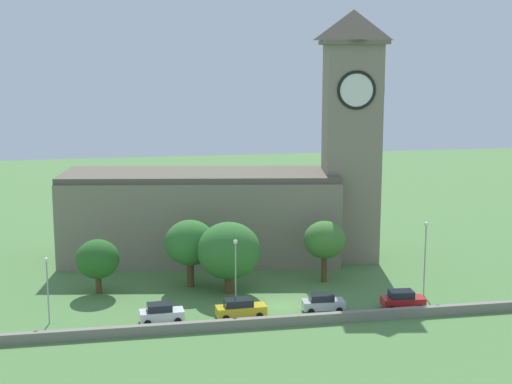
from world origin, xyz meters
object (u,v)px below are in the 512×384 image
at_px(tree_churchyard, 325,240).
at_px(car_white, 161,313).
at_px(car_yellow, 240,308).
at_px(car_silver, 323,303).
at_px(tree_by_tower, 190,243).
at_px(car_red, 403,300).
at_px(streetlamp_central, 425,247).
at_px(tree_riverside_west, 229,251).
at_px(tree_riverside_east, 98,259).
at_px(streetlamp_west_end, 47,279).
at_px(church, 238,196).
at_px(streetlamp_west_mid, 236,263).

bearing_deg(tree_churchyard, car_white, -152.33).
height_order(car_yellow, car_silver, car_yellow).
xyz_separation_m(car_white, tree_by_tower, (3.85, 10.66, 3.91)).
bearing_deg(car_silver, tree_by_tower, 138.24).
height_order(car_red, tree_churchyard, tree_churchyard).
relative_size(car_silver, tree_by_tower, 0.57).
height_order(car_white, tree_by_tower, tree_by_tower).
relative_size(streetlamp_central, tree_riverside_west, 1.04).
bearing_deg(tree_riverside_east, car_white, -59.92).
bearing_deg(car_white, streetlamp_west_end, 170.63).
bearing_deg(streetlamp_west_end, tree_by_tower, 32.39).
bearing_deg(car_white, tree_churchyard, 27.67).
bearing_deg(car_silver, streetlamp_central, 13.85).
height_order(car_yellow, car_red, car_red).
bearing_deg(car_yellow, tree_by_tower, 108.54).
xyz_separation_m(car_white, tree_riverside_east, (-5.86, 10.12, 2.76)).
distance_m(church, car_silver, 22.63).
bearing_deg(streetlamp_west_mid, streetlamp_central, 2.18).
xyz_separation_m(car_silver, tree_churchyard, (2.84, 9.59, 3.80)).
xyz_separation_m(car_yellow, car_silver, (8.19, 0.25, -0.04)).
bearing_deg(car_red, car_yellow, 178.32).
distance_m(streetlamp_west_end, tree_by_tower, 16.73).
distance_m(car_white, tree_riverside_east, 12.01).
xyz_separation_m(church, streetlamp_west_end, (-21.06, -19.41, -3.50)).
bearing_deg(tree_riverside_east, car_yellow, -37.56).
distance_m(car_white, tree_by_tower, 11.98).
height_order(streetlamp_west_end, streetlamp_west_mid, streetlamp_west_mid).
relative_size(church, streetlamp_central, 5.03).
xyz_separation_m(car_red, tree_riverside_west, (-15.95, 8.40, 3.58)).
height_order(tree_churchyard, tree_riverside_east, tree_churchyard).
height_order(church, tree_riverside_west, church).
relative_size(streetlamp_west_mid, tree_by_tower, 0.97).
bearing_deg(tree_riverside_east, streetlamp_west_mid, -30.71).
bearing_deg(car_white, tree_by_tower, 70.13).
relative_size(car_yellow, tree_riverside_east, 0.84).
height_order(streetlamp_west_end, tree_churchyard, tree_churchyard).
bearing_deg(tree_riverside_east, tree_by_tower, 3.18).
distance_m(car_yellow, car_silver, 8.19).
bearing_deg(car_silver, streetlamp_west_mid, 165.59).
distance_m(car_silver, tree_riverside_east, 23.89).
distance_m(streetlamp_central, tree_riverside_west, 20.30).
bearing_deg(tree_riverside_west, car_yellow, -90.99).
bearing_deg(tree_churchyard, streetlamp_west_end, -164.45).
bearing_deg(church, car_white, -117.07).
height_order(car_red, streetlamp_central, streetlamp_central).
distance_m(car_yellow, car_red, 16.10).
bearing_deg(tree_riverside_west, church, 76.57).
distance_m(church, tree_riverside_west, 14.07).
relative_size(tree_by_tower, tree_riverside_east, 1.27).
distance_m(car_silver, tree_churchyard, 10.70).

